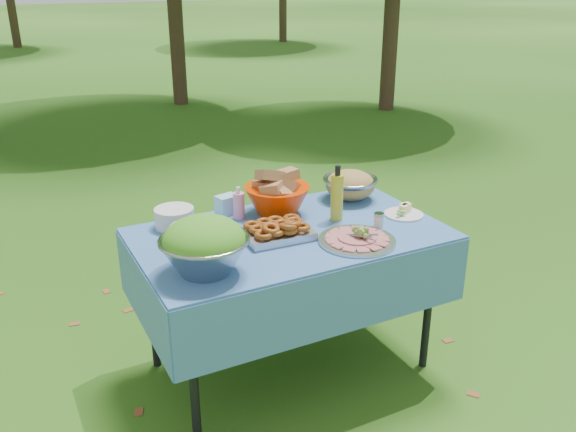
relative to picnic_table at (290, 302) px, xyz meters
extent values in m
plane|color=#153209|center=(0.00, 0.00, -0.38)|extent=(80.00, 80.00, 0.00)
cube|color=#76C1E3|center=(0.00, 0.00, 0.00)|extent=(1.46, 0.86, 0.76)
cylinder|color=silver|center=(-0.47, 0.32, 0.43)|extent=(0.22, 0.22, 0.09)
cube|color=#9BDCF6|center=(-0.18, 0.37, 0.43)|extent=(0.12, 0.10, 0.10)
cylinder|color=pink|center=(-0.15, 0.28, 0.46)|extent=(0.06, 0.06, 0.17)
cube|color=#BCBCC1|center=(-0.08, -0.03, 0.42)|extent=(0.33, 0.24, 0.07)
cylinder|color=silver|center=(0.22, -0.24, 0.42)|extent=(0.46, 0.46, 0.08)
cylinder|color=gold|center=(0.28, 0.04, 0.52)|extent=(0.08, 0.08, 0.28)
cylinder|color=silver|center=(0.62, -0.07, 0.41)|extent=(0.24, 0.24, 0.05)
cylinder|color=silver|center=(0.41, -0.15, 0.42)|extent=(0.06, 0.06, 0.08)
camera|label=1|loc=(-1.23, -2.38, 1.55)|focal=38.00mm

